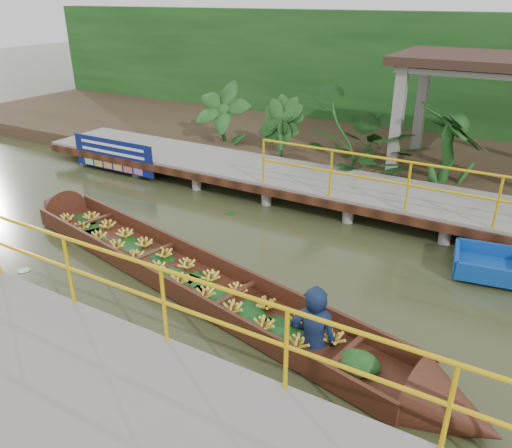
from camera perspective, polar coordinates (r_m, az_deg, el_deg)
The scene contains 9 objects.
ground at distance 9.10m, azimuth -1.53°, elevation -4.59°, with size 80.00×80.00×0.00m, color #2C3018.
land_strip at distance 15.44m, azimuth 13.28°, elevation 8.19°, with size 30.00×8.00×0.45m, color #312518.
far_dock at distance 11.69m, azimuth 7.34°, elevation 4.64°, with size 16.00×2.06×1.66m.
near_dock at distance 5.82m, azimuth -15.88°, elevation -22.07°, with size 18.00×2.40×1.73m.
pavilion at distance 13.20m, azimuth 25.63°, elevation 15.32°, with size 4.40×3.00×3.00m.
foliage_backdrop at distance 17.43m, azimuth 16.48°, elevation 15.70°, with size 30.00×0.80×4.00m, color #163D13.
vendor_boat at distance 8.22m, azimuth -5.97°, elevation -6.17°, with size 10.13×3.07×2.26m.
blue_banner at distance 13.98m, azimuth -16.03°, elevation 7.59°, with size 2.74×0.04×0.86m.
tropical_plants at distance 12.57m, azimuth 20.55°, elevation 9.17°, with size 14.54×1.54×1.92m.
Camera 1 is at (4.18, -6.74, 4.46)m, focal length 35.00 mm.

